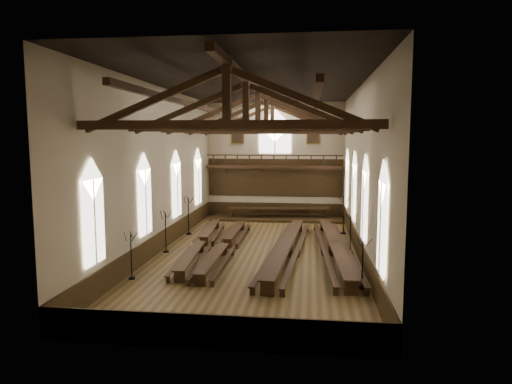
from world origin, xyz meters
TOP-DOWN VIEW (x-y plane):
  - ground at (0.00, 0.00)m, footprint 26.00×26.00m
  - room_walls at (0.00, 0.00)m, footprint 26.00×26.00m
  - wainscot_band at (0.00, 0.00)m, footprint 12.00×26.00m
  - side_windows at (-0.00, -0.00)m, footprint 11.85×19.80m
  - end_window at (0.00, 12.90)m, footprint 2.80×0.12m
  - minstrels_gallery at (0.00, 12.66)m, footprint 11.80×1.24m
  - portraits at (0.00, 12.90)m, footprint 7.75×0.09m
  - roof_trusses at (0.00, -0.00)m, footprint 11.70×25.70m
  - refectory_row_a at (-3.57, 0.24)m, footprint 1.85×13.81m
  - refectory_row_b at (-1.98, -0.17)m, footprint 1.42×13.75m
  - refectory_row_c at (1.79, -0.58)m, footprint 2.11×14.96m
  - refectory_row_d at (4.59, -0.03)m, footprint 2.05×15.06m
  - dais at (0.46, 11.40)m, footprint 11.40×3.07m
  - high_table at (0.46, 11.40)m, footprint 8.67×1.73m
  - high_chairs at (0.46, 12.23)m, footprint 4.94×0.45m
  - candelabrum_left_near at (-5.55, -6.03)m, footprint 0.71×0.70m
  - candelabrum_left_mid at (-5.55, -0.65)m, footprint 0.73×0.78m
  - candelabrum_left_far at (-5.55, 4.54)m, footprint 0.79×0.85m
  - candelabrum_right_near at (5.55, -6.14)m, footprint 0.67×0.72m
  - candelabrum_right_mid at (5.55, 0.44)m, footprint 0.71×0.73m
  - candelabrum_right_far at (5.55, 6.13)m, footprint 0.83×0.77m

SIDE VIEW (x-z plane):
  - ground at x=0.00m, z-range 0.00..0.00m
  - dais at x=0.46m, z-range 0.00..0.20m
  - refectory_row_a at x=-3.57m, z-range 0.16..0.83m
  - refectory_row_b at x=-1.98m, z-range 0.16..0.83m
  - refectory_row_c at x=1.79m, z-range 0.18..0.98m
  - refectory_row_d at x=4.59m, z-range 0.19..1.00m
  - wainscot_band at x=0.00m, z-range 0.00..1.20m
  - candelabrum_right_near at x=5.55m, z-range -0.46..1.90m
  - candelabrum_left_near at x=-5.55m, z-range -0.47..1.91m
  - high_chairs at x=0.46m, z-range 0.25..1.21m
  - candelabrum_right_mid at x=5.55m, z-range -0.48..1.96m
  - candelabrum_left_mid at x=-5.55m, z-range -0.50..2.07m
  - candelabrum_right_far at x=5.55m, z-range -0.54..2.20m
  - candelabrum_left_far at x=-5.55m, z-range -0.55..2.25m
  - high_table at x=0.46m, z-range 0.48..1.29m
  - side_windows at x=0.00m, z-range 1.49..5.99m
  - minstrels_gallery at x=0.00m, z-range 2.06..5.76m
  - room_walls at x=0.00m, z-range -6.54..19.46m
  - portraits at x=0.00m, z-range 6.38..7.82m
  - end_window at x=0.00m, z-range 5.32..9.12m
  - roof_trusses at x=0.00m, z-range 6.82..9.62m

